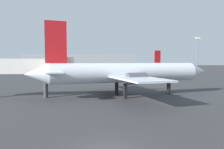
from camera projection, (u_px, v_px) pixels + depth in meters
name	position (u px, v px, depth m)	size (l,w,h in m)	color
airplane_at_gate	(126.00, 73.00, 34.90)	(32.34, 24.21, 11.87)	silver
airplane_distant	(132.00, 69.00, 76.11)	(31.10, 24.55, 10.12)	silver
jet_bridge	(24.00, 67.00, 33.05)	(17.32, 2.84, 6.50)	silver
light_mast_right	(197.00, 53.00, 99.24)	(2.40, 0.50, 17.37)	slate
terminal_building	(81.00, 63.00, 133.96)	(65.70, 27.66, 10.04)	#999EA3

